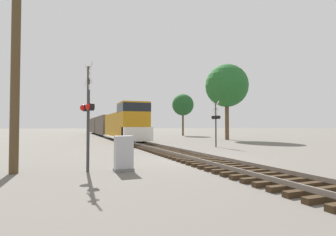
{
  "coord_description": "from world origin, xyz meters",
  "views": [
    {
      "loc": [
        -6.49,
        -12.74,
        1.84
      ],
      "look_at": [
        0.58,
        5.86,
        2.45
      ],
      "focal_mm": 28.0,
      "sensor_mm": 36.0,
      "label": 1
    }
  ],
  "objects_px": {
    "crossing_signal_near": "(88,110)",
    "relay_cabinet": "(124,154)",
    "tree_far_right": "(227,86)",
    "tree_mid_background": "(183,105)",
    "crossing_signal_far": "(216,119)",
    "utility_pole": "(16,53)",
    "freight_train": "(108,126)"
  },
  "relations": [
    {
      "from": "crossing_signal_near",
      "to": "tree_far_right",
      "type": "distance_m",
      "value": 27.26
    },
    {
      "from": "utility_pole",
      "to": "crossing_signal_near",
      "type": "bearing_deg",
      "value": -12.4
    },
    {
      "from": "tree_far_right",
      "to": "freight_train",
      "type": "bearing_deg",
      "value": 127.59
    },
    {
      "from": "crossing_signal_near",
      "to": "tree_far_right",
      "type": "xyz_separation_m",
      "value": [
        19.09,
        18.87,
        4.75
      ]
    },
    {
      "from": "crossing_signal_far",
      "to": "tree_far_right",
      "type": "height_order",
      "value": "tree_far_right"
    },
    {
      "from": "freight_train",
      "to": "tree_mid_background",
      "type": "bearing_deg",
      "value": -5.78
    },
    {
      "from": "utility_pole",
      "to": "tree_mid_background",
      "type": "xyz_separation_m",
      "value": [
        22.43,
        34.17,
        1.2
      ]
    },
    {
      "from": "crossing_signal_near",
      "to": "crossing_signal_far",
      "type": "relative_size",
      "value": 1.1
    },
    {
      "from": "freight_train",
      "to": "tree_far_right",
      "type": "xyz_separation_m",
      "value": [
        13.32,
        -17.3,
        5.32
      ]
    },
    {
      "from": "utility_pole",
      "to": "tree_mid_background",
      "type": "bearing_deg",
      "value": 56.72
    },
    {
      "from": "freight_train",
      "to": "utility_pole",
      "type": "distance_m",
      "value": 36.68
    },
    {
      "from": "relay_cabinet",
      "to": "tree_far_right",
      "type": "relative_size",
      "value": 0.14
    },
    {
      "from": "crossing_signal_near",
      "to": "utility_pole",
      "type": "distance_m",
      "value": 3.53
    },
    {
      "from": "relay_cabinet",
      "to": "tree_far_right",
      "type": "distance_m",
      "value": 26.9
    },
    {
      "from": "crossing_signal_near",
      "to": "utility_pole",
      "type": "relative_size",
      "value": 0.48
    },
    {
      "from": "crossing_signal_near",
      "to": "relay_cabinet",
      "type": "relative_size",
      "value": 3.08
    },
    {
      "from": "crossing_signal_far",
      "to": "utility_pole",
      "type": "height_order",
      "value": "utility_pole"
    },
    {
      "from": "relay_cabinet",
      "to": "tree_mid_background",
      "type": "bearing_deg",
      "value": 62.41
    },
    {
      "from": "freight_train",
      "to": "utility_pole",
      "type": "bearing_deg",
      "value": -103.38
    },
    {
      "from": "relay_cabinet",
      "to": "crossing_signal_near",
      "type": "bearing_deg",
      "value": 167.26
    },
    {
      "from": "crossing_signal_far",
      "to": "tree_mid_background",
      "type": "bearing_deg",
      "value": -25.57
    },
    {
      "from": "freight_train",
      "to": "tree_mid_background",
      "type": "relative_size",
      "value": 5.71
    },
    {
      "from": "tree_far_right",
      "to": "tree_mid_background",
      "type": "relative_size",
      "value": 1.27
    },
    {
      "from": "crossing_signal_far",
      "to": "tree_far_right",
      "type": "bearing_deg",
      "value": -45.4
    },
    {
      "from": "crossing_signal_far",
      "to": "crossing_signal_near",
      "type": "bearing_deg",
      "value": 120.42
    },
    {
      "from": "freight_train",
      "to": "crossing_signal_far",
      "type": "bearing_deg",
      "value": -78.39
    },
    {
      "from": "relay_cabinet",
      "to": "utility_pole",
      "type": "bearing_deg",
      "value": 167.48
    },
    {
      "from": "freight_train",
      "to": "relay_cabinet",
      "type": "height_order",
      "value": "freight_train"
    },
    {
      "from": "crossing_signal_near",
      "to": "crossing_signal_far",
      "type": "bearing_deg",
      "value": 113.57
    },
    {
      "from": "crossing_signal_near",
      "to": "utility_pole",
      "type": "bearing_deg",
      "value": -116.89
    },
    {
      "from": "crossing_signal_near",
      "to": "tree_far_right",
      "type": "relative_size",
      "value": 0.44
    },
    {
      "from": "freight_train",
      "to": "tree_mid_background",
      "type": "xyz_separation_m",
      "value": [
        13.96,
        -1.41,
        3.98
      ]
    }
  ]
}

